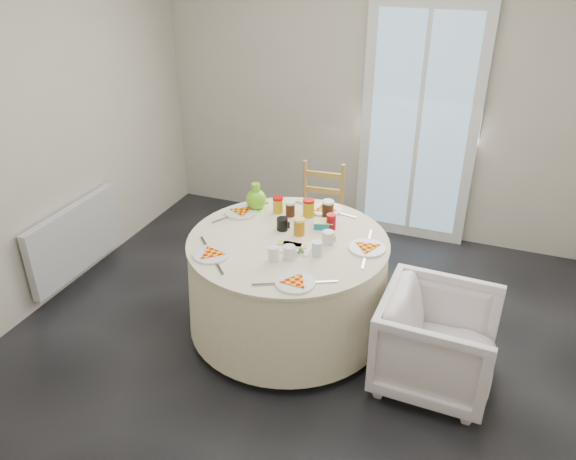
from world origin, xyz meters
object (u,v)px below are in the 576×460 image
(radiator, at_px, (76,239))
(green_pitcher, at_px, (256,191))
(wooden_chair, at_px, (319,210))
(armchair, at_px, (439,332))
(table, at_px, (288,284))

(radiator, xyz_separation_m, green_pitcher, (1.41, 0.37, 0.49))
(radiator, distance_m, green_pitcher, 1.54)
(wooden_chair, xyz_separation_m, armchair, (1.16, -1.17, -0.08))
(wooden_chair, distance_m, green_pitcher, 0.80)
(table, xyz_separation_m, armchair, (1.05, -0.18, 0.02))
(wooden_chair, relative_size, green_pitcher, 4.32)
(radiator, distance_m, wooden_chair, 1.97)
(table, height_order, green_pitcher, green_pitcher)
(wooden_chair, bearing_deg, green_pitcher, -119.50)
(table, distance_m, armchair, 1.07)
(radiator, relative_size, wooden_chair, 1.18)
(radiator, distance_m, armchair, 2.85)
(armchair, relative_size, green_pitcher, 3.56)
(table, relative_size, armchair, 1.98)
(table, bearing_deg, armchair, -9.92)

